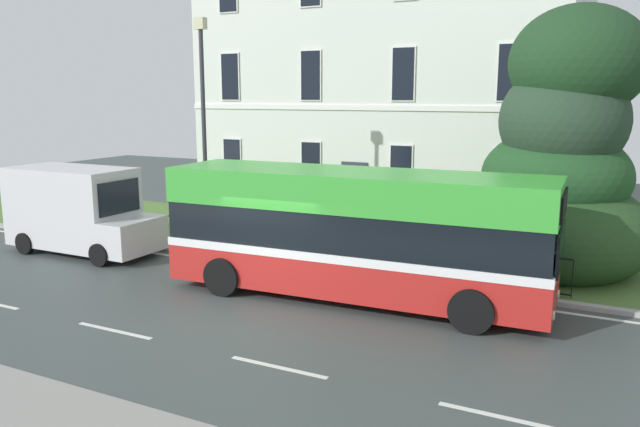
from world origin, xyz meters
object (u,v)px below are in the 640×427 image
object	(u,v)px
georgian_townhouse	(401,49)
evergreen_tree	(561,169)
single_decker_bus	(355,233)
street_lamp_post	(204,117)
white_panel_van	(78,210)

from	to	relation	value
georgian_townhouse	evergreen_tree	world-z (taller)	georgian_townhouse
evergreen_tree	georgian_townhouse	bearing A→B (deg)	130.46
single_decker_bus	street_lamp_post	distance (m)	7.68
single_decker_bus	georgian_townhouse	bearing A→B (deg)	102.97
evergreen_tree	white_panel_van	distance (m)	14.40
white_panel_van	single_decker_bus	bearing A→B (deg)	-1.59
single_decker_bus	street_lamp_post	size ratio (longest dim) A/B	1.31
single_decker_bus	white_panel_van	xyz separation A→B (m)	(-9.57, 0.30, -0.28)
georgian_townhouse	street_lamp_post	bearing A→B (deg)	-104.01
single_decker_bus	white_panel_van	size ratio (longest dim) A/B	1.89
white_panel_van	evergreen_tree	bearing A→B (deg)	17.65
white_panel_van	street_lamp_post	distance (m)	4.88
georgian_townhouse	street_lamp_post	world-z (taller)	georgian_townhouse
evergreen_tree	white_panel_van	xyz separation A→B (m)	(-13.66, -4.29, -1.56)
single_decker_bus	street_lamp_post	bearing A→B (deg)	153.40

